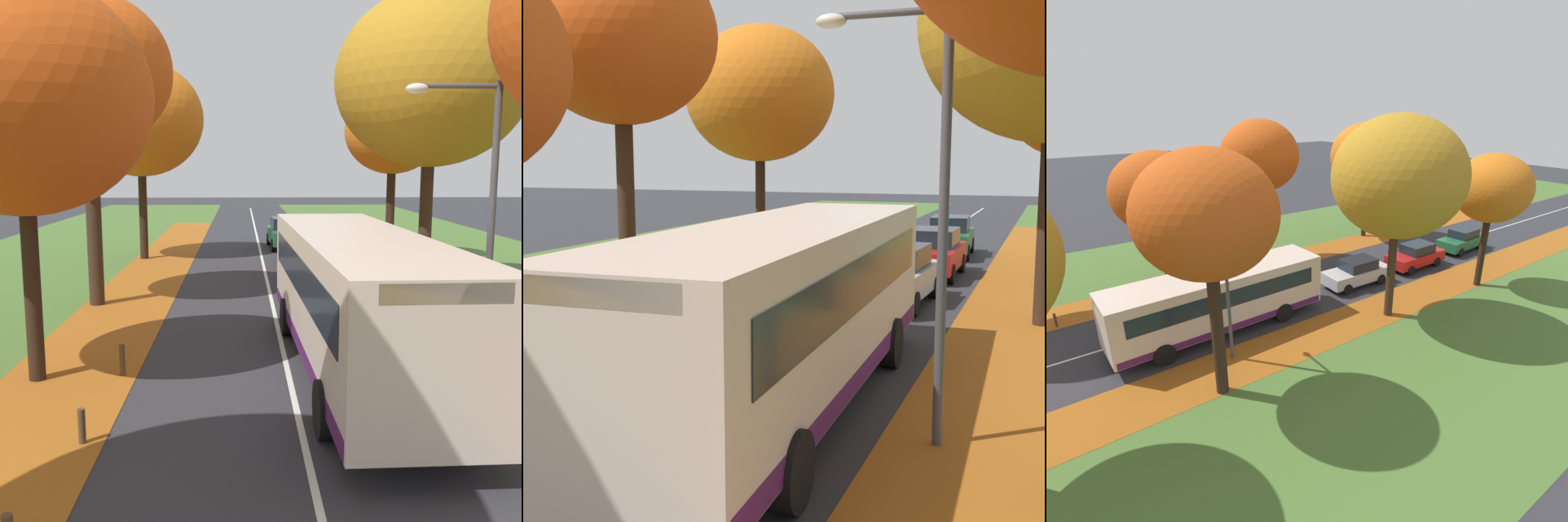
% 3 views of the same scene
% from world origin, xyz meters
% --- Properties ---
extents(grass_verge_left, '(12.00, 90.00, 0.01)m').
position_xyz_m(grass_verge_left, '(-9.20, 20.00, 0.00)').
color(grass_verge_left, '#476B2D').
rests_on(grass_verge_left, ground).
extents(leaf_litter_left, '(2.80, 60.00, 0.00)m').
position_xyz_m(leaf_litter_left, '(-4.60, 14.00, 0.01)').
color(leaf_litter_left, '#9E5619').
rests_on(leaf_litter_left, grass_verge_left).
extents(grass_verge_right, '(12.00, 90.00, 0.01)m').
position_xyz_m(grass_verge_right, '(9.20, 20.00, 0.00)').
color(grass_verge_right, '#476B2D').
rests_on(grass_verge_right, ground).
extents(leaf_litter_right, '(2.80, 60.00, 0.00)m').
position_xyz_m(leaf_litter_right, '(4.60, 14.00, 0.01)').
color(leaf_litter_right, '#9E5619').
rests_on(leaf_litter_right, grass_verge_right).
extents(road_centre_line, '(0.12, 80.00, 0.01)m').
position_xyz_m(road_centre_line, '(0.00, 20.00, 0.00)').
color(road_centre_line, silver).
rests_on(road_centre_line, ground).
extents(tree_left_near, '(5.10, 5.10, 7.99)m').
position_xyz_m(tree_left_near, '(-5.22, 10.05, 5.68)').
color(tree_left_near, black).
rests_on(tree_left_near, ground).
extents(tree_left_mid, '(5.12, 5.12, 9.47)m').
position_xyz_m(tree_left_mid, '(-5.58, 16.93, 7.12)').
color(tree_left_mid, '#382619').
rests_on(tree_left_mid, ground).
extents(tree_left_far, '(5.78, 5.78, 9.05)m').
position_xyz_m(tree_left_far, '(-5.56, 26.50, 6.43)').
color(tree_left_far, black).
rests_on(tree_left_far, ground).
extents(tree_right_near, '(4.80, 4.80, 9.13)m').
position_xyz_m(tree_right_near, '(5.76, 8.48, 6.92)').
color(tree_right_near, black).
rests_on(tree_right_near, ground).
extents(tree_right_mid, '(6.29, 6.29, 9.98)m').
position_xyz_m(tree_right_mid, '(5.23, 18.10, 7.13)').
color(tree_right_mid, '#382619').
rests_on(tree_right_mid, ground).
extents(tree_right_far, '(4.28, 4.28, 7.83)m').
position_xyz_m(tree_right_far, '(5.79, 25.27, 5.87)').
color(tree_right_far, black).
rests_on(tree_right_far, ground).
extents(bollard_third, '(0.12, 0.12, 0.73)m').
position_xyz_m(bollard_third, '(-3.51, 3.88, 0.36)').
color(bollard_third, '#4C3823').
rests_on(bollard_third, ground).
extents(bollard_fourth, '(0.12, 0.12, 0.58)m').
position_xyz_m(bollard_fourth, '(-3.55, 7.07, 0.29)').
color(bollard_fourth, '#4C3823').
rests_on(bollard_fourth, ground).
extents(bollard_fifth, '(0.12, 0.12, 0.67)m').
position_xyz_m(bollard_fifth, '(-3.51, 10.26, 0.34)').
color(bollard_fifth, '#4C3823').
rests_on(bollard_fifth, ground).
extents(streetlamp_right, '(1.89, 0.28, 6.00)m').
position_xyz_m(streetlamp_right, '(3.67, 9.76, 3.74)').
color(streetlamp_right, '#47474C').
rests_on(streetlamp_right, ground).
extents(bus, '(2.86, 10.46, 2.98)m').
position_xyz_m(bus, '(1.46, 10.42, 1.70)').
color(bus, beige).
rests_on(bus, ground).
extents(car_silver_lead, '(1.90, 4.26, 1.62)m').
position_xyz_m(car_silver_lead, '(1.42, 19.34, 0.81)').
color(car_silver_lead, '#B7BABF').
rests_on(car_silver_lead, ground).
extents(car_red_following, '(1.80, 4.21, 1.62)m').
position_xyz_m(car_red_following, '(1.61, 24.51, 0.81)').
color(car_red_following, '#B21919').
rests_on(car_red_following, ground).
extents(car_green_third_in_line, '(1.93, 4.27, 1.62)m').
position_xyz_m(car_green_third_in_line, '(1.40, 30.03, 0.81)').
color(car_green_third_in_line, '#1E6038').
rests_on(car_green_third_in_line, ground).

